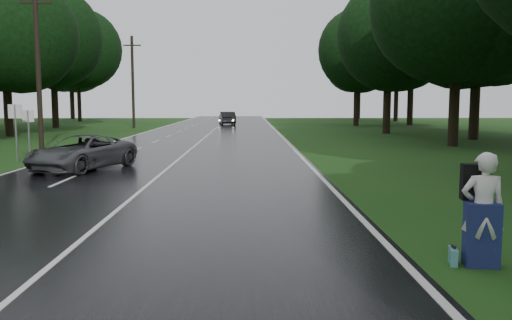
% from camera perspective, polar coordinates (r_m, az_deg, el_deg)
% --- Properties ---
extents(ground, '(160.00, 160.00, 0.00)m').
position_cam_1_polar(ground, '(10.58, -18.78, -8.81)').
color(ground, '#1C4313').
rests_on(ground, ground).
extents(road, '(12.00, 140.00, 0.04)m').
position_cam_1_polar(road, '(30.00, -7.04, 1.11)').
color(road, black).
rests_on(road, ground).
extents(lane_center, '(0.12, 140.00, 0.01)m').
position_cam_1_polar(lane_center, '(30.00, -7.04, 1.16)').
color(lane_center, silver).
rests_on(lane_center, road).
extents(grey_car, '(3.84, 5.34, 1.35)m').
position_cam_1_polar(grey_car, '(21.87, -18.21, 0.77)').
color(grey_car, '#424446').
rests_on(grey_car, road).
extents(far_car, '(2.23, 4.81, 1.53)m').
position_cam_1_polar(far_car, '(61.42, -3.13, 4.50)').
color(far_car, black).
rests_on(far_car, road).
extents(hitchhiker, '(0.74, 0.69, 1.89)m').
position_cam_1_polar(hitchhiker, '(9.44, 23.15, -5.32)').
color(hitchhiker, silver).
rests_on(hitchhiker, ground).
extents(suitcase, '(0.20, 0.40, 0.27)m').
position_cam_1_polar(suitcase, '(9.54, 20.44, -9.67)').
color(suitcase, teal).
rests_on(suitcase, ground).
extents(utility_pole_mid, '(1.80, 0.28, 9.03)m').
position_cam_1_polar(utility_pole_mid, '(32.44, -22.06, 1.05)').
color(utility_pole_mid, black).
rests_on(utility_pole_mid, ground).
extents(utility_pole_far, '(1.80, 0.28, 9.32)m').
position_cam_1_polar(utility_pole_far, '(55.94, -13.00, 3.35)').
color(utility_pole_far, black).
rests_on(utility_pole_far, ground).
extents(road_sign_a, '(0.62, 0.10, 2.58)m').
position_cam_1_polar(road_sign_a, '(26.23, -24.27, -0.18)').
color(road_sign_a, white).
rests_on(road_sign_a, ground).
extents(road_sign_b, '(0.55, 0.10, 2.30)m').
position_cam_1_polar(road_sign_b, '(27.49, -23.14, 0.14)').
color(road_sign_b, white).
rests_on(road_sign_b, ground).
extents(tree_left_e, '(8.55, 8.55, 13.36)m').
position_cam_1_polar(tree_left_e, '(45.98, -24.96, 2.33)').
color(tree_left_e, black).
rests_on(tree_left_e, ground).
extents(tree_left_f, '(10.29, 10.29, 16.08)m').
position_cam_1_polar(tree_left_f, '(59.23, -20.73, 3.26)').
color(tree_left_f, black).
rests_on(tree_left_f, ground).
extents(tree_right_d, '(9.32, 9.32, 14.56)m').
position_cam_1_polar(tree_right_d, '(34.57, 20.38, 1.41)').
color(tree_right_d, black).
rests_on(tree_right_d, ground).
extents(tree_right_e, '(8.98, 8.98, 14.03)m').
position_cam_1_polar(tree_right_e, '(46.84, 13.83, 2.79)').
color(tree_right_e, black).
rests_on(tree_right_e, ground).
extents(tree_right_f, '(9.36, 9.36, 14.62)m').
position_cam_1_polar(tree_right_f, '(61.29, 10.70, 3.64)').
color(tree_right_f, black).
rests_on(tree_right_f, ground).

